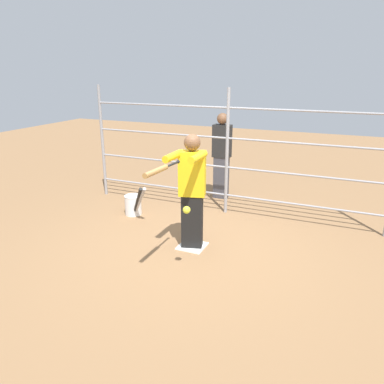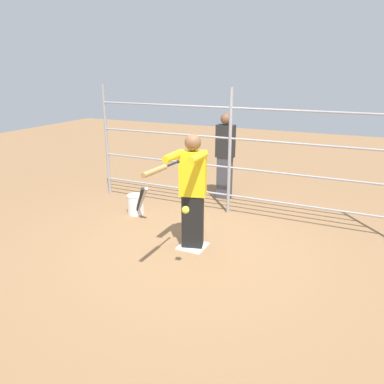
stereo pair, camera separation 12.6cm
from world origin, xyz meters
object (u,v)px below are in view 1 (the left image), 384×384
at_px(batter, 192,189).
at_px(baseball_bat_swinging, 159,170).
at_px(softball_in_flight, 187,210).
at_px(bat_bucket, 134,204).
at_px(bystander_behind_fence, 222,155).

bearing_deg(batter, baseball_bat_swinging, 90.18).
xyz_separation_m(batter, softball_in_flight, (-0.28, 0.80, -0.01)).
relative_size(bat_bucket, bystander_behind_fence, 0.39).
bearing_deg(softball_in_flight, batter, -70.87).
height_order(batter, softball_in_flight, batter).
relative_size(batter, bat_bucket, 2.50).
relative_size(softball_in_flight, bat_bucket, 0.14).
relative_size(batter, baseball_bat_swinging, 1.96).
relative_size(baseball_bat_swinging, bat_bucket, 1.28).
bearing_deg(baseball_bat_swinging, bat_bucket, -49.35).
distance_m(softball_in_flight, bat_bucket, 2.51).
distance_m(baseball_bat_swinging, bat_bucket, 2.65).
distance_m(baseball_bat_swinging, bystander_behind_fence, 3.44).
distance_m(batter, baseball_bat_swinging, 1.11).
bearing_deg(bat_bucket, bystander_behind_fence, -125.62).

